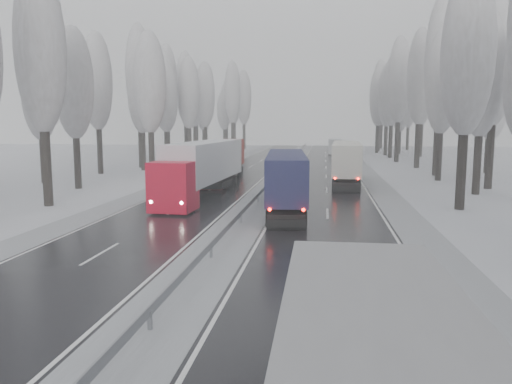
% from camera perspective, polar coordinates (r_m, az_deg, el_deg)
% --- Properties ---
extents(carriageway_right, '(7.50, 200.00, 0.03)m').
position_cam_1_polar(carriageway_right, '(39.81, 8.11, -0.92)').
color(carriageway_right, black).
rests_on(carriageway_right, ground).
extents(carriageway_left, '(7.50, 200.00, 0.03)m').
position_cam_1_polar(carriageway_left, '(41.09, -6.69, -0.63)').
color(carriageway_left, black).
rests_on(carriageway_left, ground).
extents(median_slush, '(3.00, 200.00, 0.04)m').
position_cam_1_polar(median_slush, '(40.11, 0.59, -0.77)').
color(median_slush, '#A0A3A7').
rests_on(median_slush, ground).
extents(shoulder_right, '(2.40, 200.00, 0.04)m').
position_cam_1_polar(shoulder_right, '(40.15, 15.19, -1.04)').
color(shoulder_right, '#A0A3A7').
rests_on(shoulder_right, ground).
extents(shoulder_left, '(2.40, 200.00, 0.04)m').
position_cam_1_polar(shoulder_left, '(42.59, -13.15, -0.48)').
color(shoulder_left, '#A0A3A7').
rests_on(shoulder_left, ground).
extents(median_guardrail, '(0.12, 200.00, 0.76)m').
position_cam_1_polar(median_guardrail, '(40.02, 0.59, 0.04)').
color(median_guardrail, slate).
rests_on(median_guardrail, ground).
extents(tree_18, '(3.60, 3.60, 16.58)m').
position_cam_1_polar(tree_18, '(37.91, 23.06, 14.32)').
color(tree_18, black).
rests_on(tree_18, ground).
extents(tree_20, '(3.60, 3.60, 15.71)m').
position_cam_1_polar(tree_20, '(46.55, 24.47, 12.23)').
color(tree_20, black).
rests_on(tree_20, ground).
extents(tree_21, '(3.60, 3.60, 18.62)m').
position_cam_1_polar(tree_21, '(51.19, 25.75, 13.78)').
color(tree_21, black).
rests_on(tree_21, ground).
extents(tree_22, '(3.60, 3.60, 15.86)m').
position_cam_1_polar(tree_22, '(56.42, 20.54, 11.63)').
color(tree_22, black).
rests_on(tree_22, ground).
extents(tree_23, '(3.60, 3.60, 13.55)m').
position_cam_1_polar(tree_23, '(61.81, 25.42, 9.63)').
color(tree_23, black).
rests_on(tree_23, ground).
extents(tree_24, '(3.60, 3.60, 20.49)m').
position_cam_1_polar(tree_24, '(62.16, 20.36, 13.97)').
color(tree_24, black).
rests_on(tree_24, ground).
extents(tree_25, '(3.60, 3.60, 19.44)m').
position_cam_1_polar(tree_25, '(67.68, 25.45, 12.59)').
color(tree_25, black).
rests_on(tree_25, ground).
extents(tree_26, '(3.60, 3.60, 18.78)m').
position_cam_1_polar(tree_26, '(72.00, 18.26, 12.28)').
color(tree_26, black).
rests_on(tree_26, ground).
extents(tree_27, '(3.60, 3.60, 17.62)m').
position_cam_1_polar(tree_27, '(77.38, 23.01, 11.17)').
color(tree_27, black).
rests_on(tree_27, ground).
extents(tree_28, '(3.60, 3.60, 19.62)m').
position_cam_1_polar(tree_28, '(82.37, 16.06, 12.13)').
color(tree_28, black).
rests_on(tree_28, ground).
extents(tree_29, '(3.60, 3.60, 18.11)m').
position_cam_1_polar(tree_29, '(87.53, 20.53, 11.03)').
color(tree_29, black).
rests_on(tree_29, ground).
extents(tree_30, '(3.60, 3.60, 17.86)m').
position_cam_1_polar(tree_30, '(91.96, 15.30, 10.97)').
color(tree_30, black).
rests_on(tree_30, ground).
extents(tree_31, '(3.60, 3.60, 18.58)m').
position_cam_1_polar(tree_31, '(96.84, 18.53, 10.94)').
color(tree_31, black).
rests_on(tree_31, ground).
extents(tree_32, '(3.60, 3.60, 17.33)m').
position_cam_1_polar(tree_32, '(99.39, 14.76, 10.54)').
color(tree_32, black).
rests_on(tree_32, ground).
extents(tree_33, '(3.60, 3.60, 14.33)m').
position_cam_1_polar(tree_33, '(103.68, 16.20, 9.30)').
color(tree_33, black).
rests_on(tree_33, ground).
extents(tree_34, '(3.60, 3.60, 17.63)m').
position_cam_1_polar(tree_34, '(106.35, 13.82, 10.48)').
color(tree_34, black).
rests_on(tree_34, ground).
extents(tree_35, '(3.60, 3.60, 18.25)m').
position_cam_1_polar(tree_35, '(111.62, 18.39, 10.37)').
color(tree_35, black).
rests_on(tree_35, ground).
extents(tree_36, '(3.60, 3.60, 20.23)m').
position_cam_1_polar(tree_36, '(116.35, 13.98, 11.04)').
color(tree_36, black).
rests_on(tree_36, ground).
extents(tree_37, '(3.60, 3.60, 16.37)m').
position_cam_1_polar(tree_37, '(121.11, 17.07, 9.63)').
color(tree_37, black).
rests_on(tree_37, ground).
extents(tree_38, '(3.60, 3.60, 17.97)m').
position_cam_1_polar(tree_38, '(126.95, 14.22, 10.09)').
color(tree_38, black).
rests_on(tree_38, ground).
extents(tree_39, '(3.60, 3.60, 16.19)m').
position_cam_1_polar(tree_39, '(131.21, 15.25, 9.48)').
color(tree_39, black).
rests_on(tree_39, ground).
extents(tree_58, '(3.60, 3.60, 17.21)m').
position_cam_1_polar(tree_58, '(39.74, -23.45, 14.55)').
color(tree_58, black).
rests_on(tree_58, ground).
extents(tree_60, '(3.60, 3.60, 14.84)m').
position_cam_1_polar(tree_60, '(49.24, -20.12, 11.52)').
color(tree_60, black).
rests_on(tree_60, ground).
extents(tree_61, '(3.60, 3.60, 13.95)m').
position_cam_1_polar(tree_61, '(55.51, -23.50, 10.28)').
color(tree_61, black).
rests_on(tree_61, ground).
extents(tree_62, '(3.60, 3.60, 16.04)m').
position_cam_1_polar(tree_62, '(56.51, -12.06, 12.06)').
color(tree_62, black).
rests_on(tree_62, ground).
extents(tree_63, '(3.60, 3.60, 16.88)m').
position_cam_1_polar(tree_63, '(63.25, -17.72, 11.88)').
color(tree_63, black).
rests_on(tree_63, ground).
extents(tree_64, '(3.60, 3.60, 15.42)m').
position_cam_1_polar(tree_64, '(66.38, -12.95, 11.03)').
color(tree_64, black).
rests_on(tree_64, ground).
extents(tree_65, '(3.60, 3.60, 19.48)m').
position_cam_1_polar(tree_65, '(70.94, -13.24, 12.90)').
color(tree_65, black).
rests_on(tree_65, ground).
extents(tree_66, '(3.60, 3.60, 15.23)m').
position_cam_1_polar(tree_66, '(75.43, -10.26, 10.60)').
color(tree_66, black).
rests_on(tree_66, ground).
extents(tree_67, '(3.60, 3.60, 17.09)m').
position_cam_1_polar(tree_67, '(79.72, -10.34, 11.30)').
color(tree_67, black).
rests_on(tree_67, ground).
extents(tree_68, '(3.60, 3.60, 16.65)m').
position_cam_1_polar(tree_68, '(81.50, -7.70, 11.07)').
color(tree_68, black).
rests_on(tree_68, ground).
extents(tree_69, '(3.60, 3.60, 19.35)m').
position_cam_1_polar(tree_69, '(86.82, -10.16, 11.95)').
color(tree_69, black).
rests_on(tree_69, ground).
extents(tree_70, '(3.60, 3.60, 17.09)m').
position_cam_1_polar(tree_70, '(91.20, -5.84, 10.93)').
color(tree_70, black).
rests_on(tree_70, ground).
extents(tree_71, '(3.60, 3.60, 19.61)m').
position_cam_1_polar(tree_71, '(96.36, -8.09, 11.67)').
color(tree_71, black).
rests_on(tree_71, ground).
extents(tree_72, '(3.60, 3.60, 15.11)m').
position_cam_1_polar(tree_72, '(100.83, -6.02, 9.90)').
color(tree_72, black).
rests_on(tree_72, ground).
extents(tree_73, '(3.60, 3.60, 17.22)m').
position_cam_1_polar(tree_73, '(105.47, -7.06, 10.52)').
color(tree_73, black).
rests_on(tree_73, ground).
extents(tree_74, '(3.60, 3.60, 19.68)m').
position_cam_1_polar(tree_74, '(110.71, -2.71, 11.25)').
color(tree_74, black).
rests_on(tree_74, ground).
extents(tree_75, '(3.60, 3.60, 18.60)m').
position_cam_1_polar(tree_75, '(116.54, -6.84, 10.70)').
color(tree_75, black).
rests_on(tree_75, ground).
extents(tree_76, '(3.60, 3.60, 18.55)m').
position_cam_1_polar(tree_76, '(119.74, -1.39, 10.65)').
color(tree_76, black).
rests_on(tree_76, ground).
extents(tree_77, '(3.60, 3.60, 14.32)m').
position_cam_1_polar(tree_77, '(124.57, -3.67, 9.29)').
color(tree_77, black).
rests_on(tree_77, ground).
extents(tree_78, '(3.60, 3.60, 19.55)m').
position_cam_1_polar(tree_78, '(126.85, -2.50, 10.78)').
color(tree_78, black).
rests_on(tree_78, ground).
extents(tree_79, '(3.60, 3.60, 17.07)m').
position_cam_1_polar(tree_79, '(131.22, -3.39, 9.98)').
color(tree_79, black).
rests_on(tree_79, ground).
extents(truck_blue_box, '(3.70, 15.72, 4.00)m').
position_cam_1_polar(truck_blue_box, '(35.00, 3.45, 1.77)').
color(truck_blue_box, navy).
rests_on(truck_blue_box, ground).
extents(truck_cream_box, '(3.14, 16.33, 4.17)m').
position_cam_1_polar(truck_cream_box, '(50.72, 10.28, 3.64)').
color(truck_cream_box, '#9D9B8B').
rests_on(truck_cream_box, ground).
extents(box_truck_distant, '(2.74, 8.33, 3.09)m').
position_cam_1_polar(box_truck_distant, '(99.83, 9.03, 5.17)').
color(box_truck_distant, '#B6B9BE').
rests_on(box_truck_distant, ground).
extents(truck_red_white, '(3.68, 17.83, 4.54)m').
position_cam_1_polar(truck_red_white, '(40.32, -6.18, 2.99)').
color(truck_red_white, red).
rests_on(truck_red_white, ground).
extents(truck_red_red, '(3.10, 16.52, 4.22)m').
position_cam_1_polar(truck_red_red, '(52.25, -3.87, 3.90)').
color(truck_red_red, '#A30911').
rests_on(truck_red_red, ground).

